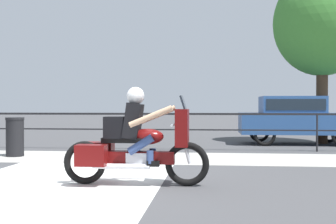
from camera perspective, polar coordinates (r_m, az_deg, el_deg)
name	(u,v)px	position (r m, az deg, el deg)	size (l,w,h in m)	color
ground_plane	(87,182)	(7.39, -10.89, -9.33)	(120.00, 120.00, 0.00)	#424244
sidewalk_band	(127,157)	(10.65, -5.62, -6.15)	(44.00, 2.40, 0.01)	#A8A59E
crosswalk_band	(57,184)	(7.34, -14.84, -9.37)	(3.50, 6.00, 0.01)	silver
fence_railing	(139,121)	(12.45, -3.90, -1.17)	(36.00, 0.05, 1.09)	black
motorcycle	(134,142)	(6.93, -4.58, -4.13)	(2.42, 0.76, 1.61)	black
parked_car	(296,117)	(14.85, 16.95, -0.63)	(3.92, 1.66, 1.62)	#284C84
trash_bin	(15,137)	(11.47, -20.02, -3.19)	(0.47, 0.47, 1.00)	black
tree_behind_sign	(322,23)	(15.72, 20.19, 11.20)	(3.33, 3.33, 5.99)	#473323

